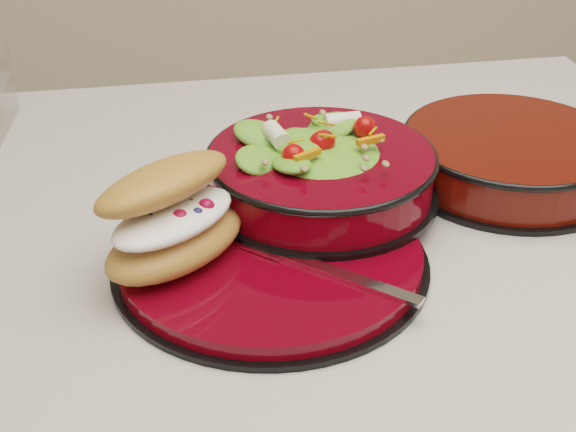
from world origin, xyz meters
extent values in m
cube|color=beige|center=(0.00, 0.00, 0.88)|extent=(1.24, 0.74, 0.04)
cylinder|color=black|center=(0.09, -0.11, 0.90)|extent=(0.29, 0.29, 0.01)
cylinder|color=#5D030B|center=(0.09, -0.11, 0.91)|extent=(0.28, 0.28, 0.01)
torus|color=black|center=(0.10, -0.12, 0.92)|extent=(0.16, 0.16, 0.01)
cylinder|color=black|center=(0.15, -0.02, 0.92)|extent=(0.24, 0.24, 0.01)
cylinder|color=#5D030B|center=(0.15, -0.02, 0.95)|extent=(0.22, 0.22, 0.04)
torus|color=black|center=(0.15, -0.02, 0.97)|extent=(0.23, 0.23, 0.01)
ellipsoid|color=#3E7320|center=(0.15, -0.02, 0.96)|extent=(0.19, 0.19, 0.08)
sphere|color=red|center=(0.20, -0.02, 1.01)|extent=(0.02, 0.02, 0.02)
sphere|color=red|center=(0.15, 0.03, 1.01)|extent=(0.02, 0.02, 0.02)
sphere|color=red|center=(0.11, -0.02, 1.01)|extent=(0.02, 0.02, 0.02)
sphere|color=red|center=(0.15, -0.07, 1.01)|extent=(0.02, 0.02, 0.02)
cylinder|color=silver|center=(0.18, 0.02, 1.01)|extent=(0.04, 0.04, 0.02)
cylinder|color=silver|center=(0.11, 0.00, 1.01)|extent=(0.04, 0.03, 0.02)
cube|color=orange|center=(0.13, -0.05, 1.01)|extent=(0.03, 0.03, 0.01)
cube|color=orange|center=(0.20, -0.03, 1.01)|extent=(0.03, 0.02, 0.01)
ellipsoid|color=#C2773B|center=(0.00, -0.11, 0.94)|extent=(0.16, 0.15, 0.04)
ellipsoid|color=white|center=(0.00, -0.11, 0.97)|extent=(0.14, 0.13, 0.02)
ellipsoid|color=#C2773B|center=(0.00, -0.09, 0.99)|extent=(0.15, 0.14, 0.03)
sphere|color=#AB0C29|center=(-0.02, -0.11, 0.97)|extent=(0.02, 0.02, 0.02)
sphere|color=#AB0C29|center=(0.01, -0.12, 0.97)|extent=(0.02, 0.02, 0.02)
sphere|color=#AB0C29|center=(0.03, -0.11, 0.97)|extent=(0.02, 0.02, 0.02)
sphere|color=#191947|center=(-0.01, -0.11, 0.97)|extent=(0.01, 0.01, 0.01)
sphere|color=#191947|center=(0.01, -0.11, 0.97)|extent=(0.01, 0.01, 0.01)
sphere|color=#191947|center=(0.00, -0.12, 0.97)|extent=(0.01, 0.01, 0.01)
sphere|color=#191947|center=(0.02, -0.12, 0.97)|extent=(0.01, 0.01, 0.01)
sphere|color=#191947|center=(-0.02, -0.12, 0.97)|extent=(0.01, 0.01, 0.01)
sphere|color=#191947|center=(0.02, -0.10, 0.97)|extent=(0.01, 0.01, 0.01)
cube|color=silver|center=(0.14, -0.16, 0.92)|extent=(0.11, 0.10, 0.00)
cube|color=silver|center=(0.08, -0.11, 0.92)|extent=(0.05, 0.05, 0.00)
cylinder|color=black|center=(0.37, 0.02, 0.90)|extent=(0.24, 0.24, 0.01)
cylinder|color=#4E0B05|center=(0.37, 0.02, 0.93)|extent=(0.23, 0.23, 0.05)
torus|color=black|center=(0.37, 0.02, 0.95)|extent=(0.23, 0.23, 0.01)
camera|label=1|loc=(-0.01, -0.71, 1.32)|focal=50.00mm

